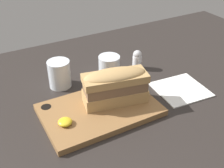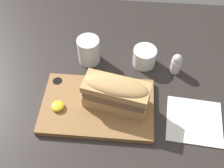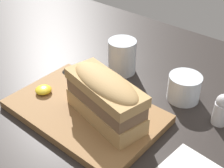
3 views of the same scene
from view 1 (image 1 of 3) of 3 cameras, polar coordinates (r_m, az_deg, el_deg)
name	(u,v)px [view 1 (image 1 of 3)]	position (r cm, az deg, el deg)	size (l,w,h in cm)	color
dining_table	(97,108)	(86.09, -3.11, -4.96)	(186.96, 101.08, 2.00)	#282321
serving_board	(100,110)	(82.37, -2.55, -5.25)	(33.26, 21.41, 1.90)	olive
sandwich	(115,85)	(81.05, 0.64, -0.17)	(19.74, 11.12, 10.57)	tan
mustard_dollop	(65,122)	(76.55, -9.52, -7.59)	(3.82, 3.82, 1.53)	gold
water_glass	(60,75)	(94.03, -10.60, 1.72)	(7.37, 7.37, 9.14)	silver
wine_glass	(109,65)	(100.80, -0.57, 3.81)	(7.68, 7.68, 6.29)	silver
napkin	(181,89)	(94.96, 13.76, -1.07)	(17.09, 16.46, 0.40)	white
salt_shaker	(137,60)	(103.21, 5.14, 4.98)	(3.38, 3.38, 7.32)	white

